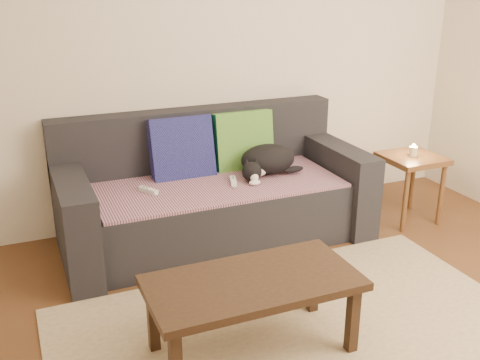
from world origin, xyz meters
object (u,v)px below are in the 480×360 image
(wii_remote_b, at_px, (233,181))
(side_table, at_px, (411,167))
(coffee_table, at_px, (253,288))
(wii_remote_a, at_px, (148,190))
(sofa, at_px, (213,196))
(cat, at_px, (267,160))

(wii_remote_b, distance_m, side_table, 1.38)
(coffee_table, bearing_deg, side_table, 30.16)
(wii_remote_a, height_order, wii_remote_b, same)
(side_table, xyz_separation_m, coffee_table, (-1.74, -1.01, -0.07))
(sofa, bearing_deg, cat, -6.88)
(sofa, xyz_separation_m, side_table, (1.47, -0.29, 0.11))
(wii_remote_b, xyz_separation_m, coffee_table, (-0.37, -1.17, -0.10))
(sofa, xyz_separation_m, wii_remote_a, (-0.47, -0.08, 0.15))
(cat, bearing_deg, side_table, -11.95)
(sofa, relative_size, wii_remote_b, 14.00)
(cat, relative_size, coffee_table, 0.47)
(sofa, height_order, wii_remote_a, sofa)
(wii_remote_a, height_order, coffee_table, wii_remote_a)
(side_table, distance_m, coffee_table, 2.02)
(side_table, relative_size, coffee_table, 0.50)
(cat, bearing_deg, coffee_table, -117.14)
(sofa, height_order, coffee_table, sofa)
(wii_remote_b, relative_size, coffee_table, 0.15)
(cat, distance_m, wii_remote_b, 0.32)
(cat, height_order, wii_remote_a, cat)
(cat, xyz_separation_m, wii_remote_b, (-0.29, -0.09, -0.08))
(wii_remote_a, bearing_deg, coffee_table, 159.77)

